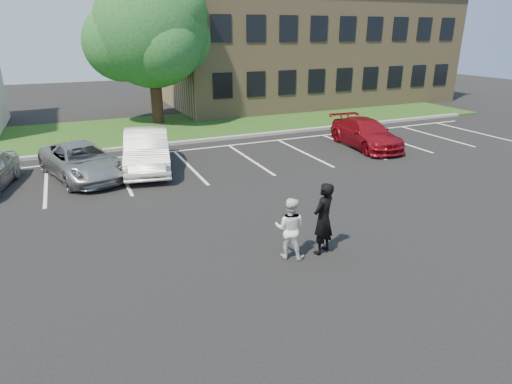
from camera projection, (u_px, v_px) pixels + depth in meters
ground_plane at (271, 248)px, 11.46m from camera, size 90.00×90.00×0.00m
curb at (168, 144)px, 21.69m from camera, size 40.00×0.30×0.15m
grass_strip at (153, 129)px, 25.13m from camera, size 44.00×8.00×0.08m
stall_lines at (214, 157)px, 19.64m from camera, size 34.00×5.36×0.01m
office_building at (309, 48)px, 34.12m from camera, size 22.40×10.40×8.30m
tree at (152, 33)px, 25.07m from camera, size 7.80×7.20×8.80m
man_black_suit at (323, 219)px, 10.89m from camera, size 0.83×0.71×1.92m
man_white_shirt at (290, 228)px, 10.72m from camera, size 0.99×0.96×1.61m
car_silver_minivan at (82, 161)px, 16.75m from camera, size 3.48×5.22×1.33m
car_white_sedan at (147, 150)px, 17.71m from camera, size 2.59×5.19×1.63m
car_red_compact at (366, 133)px, 21.18m from camera, size 2.34×4.88×1.37m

